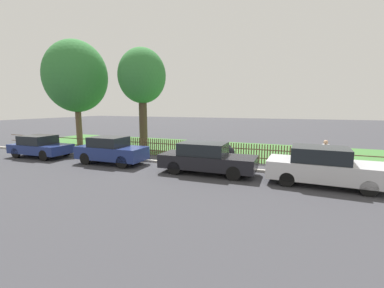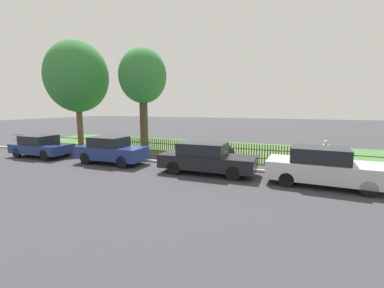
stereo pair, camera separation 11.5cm
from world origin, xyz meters
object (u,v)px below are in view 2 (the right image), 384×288
object	(u,v)px
covered_motorcycle	(220,152)
pedestrian_near_fence	(325,154)
parked_car_silver_hatchback	(41,146)
tree_nearest_kerb	(77,77)
parked_car_navy_estate	(206,158)
parked_car_red_compact	(323,167)
tree_behind_motorcycle	(143,77)
parked_car_black_saloon	(111,150)

from	to	relation	value
covered_motorcycle	pedestrian_near_fence	world-z (taller)	pedestrian_near_fence
parked_car_silver_hatchback	covered_motorcycle	xyz separation A→B (m)	(11.17, 2.27, 0.01)
tree_nearest_kerb	parked_car_navy_estate	bearing A→B (deg)	-20.61
parked_car_red_compact	covered_motorcycle	bearing A→B (deg)	159.35
parked_car_navy_estate	parked_car_red_compact	distance (m)	5.04
parked_car_navy_estate	tree_behind_motorcycle	bearing A→B (deg)	140.16
parked_car_black_saloon	tree_nearest_kerb	size ratio (longest dim) A/B	0.46
covered_motorcycle	tree_behind_motorcycle	distance (m)	9.35
tree_nearest_kerb	parked_car_silver_hatchback	bearing A→B (deg)	-70.63
parked_car_silver_hatchback	tree_behind_motorcycle	world-z (taller)	tree_behind_motorcycle
tree_behind_motorcycle	pedestrian_near_fence	world-z (taller)	tree_behind_motorcycle
parked_car_navy_estate	pedestrian_near_fence	xyz separation A→B (m)	(5.29, 2.39, 0.15)
parked_car_black_saloon	pedestrian_near_fence	distance (m)	11.20
parked_car_black_saloon	tree_behind_motorcycle	distance (m)	7.54
parked_car_silver_hatchback	parked_car_black_saloon	distance (m)	5.47
parked_car_silver_hatchback	pedestrian_near_fence	world-z (taller)	pedestrian_near_fence
parked_car_black_saloon	parked_car_red_compact	distance (m)	10.69
parked_car_red_compact	tree_nearest_kerb	size ratio (longest dim) A/B	0.53
parked_car_red_compact	tree_behind_motorcycle	world-z (taller)	tree_behind_motorcycle
pedestrian_near_fence	tree_behind_motorcycle	bearing A→B (deg)	-102.19
parked_car_navy_estate	pedestrian_near_fence	bearing A→B (deg)	23.18
parked_car_silver_hatchback	tree_behind_motorcycle	xyz separation A→B (m)	(3.95, 5.86, 4.73)
parked_car_black_saloon	parked_car_red_compact	size ratio (longest dim) A/B	0.87
covered_motorcycle	parked_car_black_saloon	bearing A→B (deg)	-158.71
tree_nearest_kerb	tree_behind_motorcycle	bearing A→B (deg)	9.08
parked_car_navy_estate	tree_nearest_kerb	bearing A→B (deg)	158.25
parked_car_navy_estate	parked_car_black_saloon	bearing A→B (deg)	178.62
parked_car_red_compact	covered_motorcycle	world-z (taller)	parked_car_red_compact
tree_behind_motorcycle	parked_car_navy_estate	bearing A→B (deg)	-38.69
tree_behind_motorcycle	parked_car_silver_hatchback	bearing A→B (deg)	-123.97
pedestrian_near_fence	tree_nearest_kerb	bearing A→B (deg)	-94.80
parked_car_silver_hatchback	tree_nearest_kerb	world-z (taller)	tree_nearest_kerb
covered_motorcycle	pedestrian_near_fence	size ratio (longest dim) A/B	1.26
parked_car_red_compact	covered_motorcycle	distance (m)	5.41
parked_car_silver_hatchback	covered_motorcycle	bearing A→B (deg)	9.97
parked_car_black_saloon	covered_motorcycle	bearing A→B (deg)	19.45
tree_nearest_kerb	tree_behind_motorcycle	distance (m)	5.76
parked_car_black_saloon	parked_car_navy_estate	world-z (taller)	parked_car_black_saloon
parked_car_black_saloon	tree_behind_motorcycle	size ratio (longest dim) A/B	0.52
parked_car_silver_hatchback	parked_car_red_compact	distance (m)	16.16
parked_car_silver_hatchback	covered_motorcycle	size ratio (longest dim) A/B	1.93
parked_car_navy_estate	parked_car_silver_hatchback	bearing A→B (deg)	179.45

